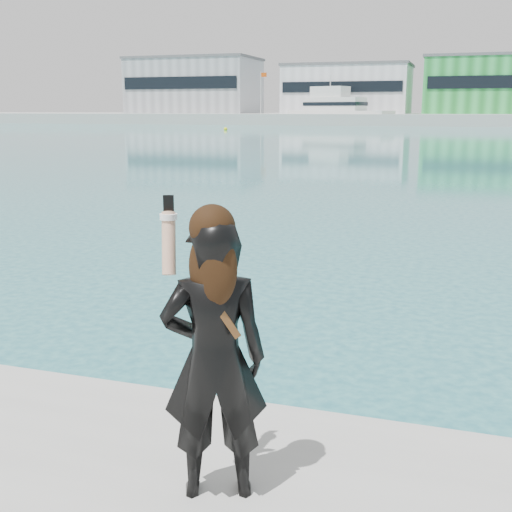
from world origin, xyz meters
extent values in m
cube|color=#9E9E99|center=(0.00, 130.00, 1.00)|extent=(320.00, 40.00, 2.00)
cube|color=gray|center=(-55.00, 128.00, 7.50)|extent=(26.00, 16.00, 11.00)
cube|color=black|center=(-55.00, 119.90, 8.05)|extent=(24.70, 0.20, 2.42)
cube|color=#59595B|center=(-55.00, 128.00, 13.25)|extent=(26.52, 16.32, 0.50)
cube|color=silver|center=(-22.00, 128.00, 6.50)|extent=(24.00, 15.00, 9.00)
cube|color=black|center=(-22.00, 120.40, 6.95)|extent=(22.80, 0.20, 1.98)
cube|color=#59595B|center=(-22.00, 128.00, 11.25)|extent=(24.48, 15.30, 0.50)
cube|color=#218431|center=(8.00, 128.00, 7.00)|extent=(30.00, 16.00, 10.00)
cube|color=black|center=(8.00, 119.90, 7.50)|extent=(28.50, 0.20, 2.20)
cube|color=#59595B|center=(8.00, 128.00, 12.25)|extent=(30.60, 16.32, 0.50)
cylinder|color=silver|center=(-38.00, 121.00, 6.00)|extent=(0.16, 0.16, 8.00)
cube|color=#B9410A|center=(-37.40, 121.00, 9.40)|extent=(1.20, 0.04, 0.80)
cube|color=silver|center=(-21.22, 115.95, 1.30)|extent=(20.12, 11.44, 2.59)
cube|color=silver|center=(-22.24, 116.30, 3.78)|extent=(11.68, 7.81, 2.37)
cube|color=silver|center=(-23.26, 116.65, 5.94)|extent=(7.32, 5.58, 1.94)
cube|color=black|center=(-22.24, 116.30, 3.78)|extent=(11.92, 7.98, 0.65)
cylinder|color=silver|center=(-23.26, 116.65, 7.99)|extent=(0.17, 0.17, 2.16)
sphere|color=#FFFB0D|center=(-30.75, 81.72, 0.00)|extent=(0.50, 0.50, 0.50)
imported|color=black|center=(-0.14, -0.11, 1.55)|extent=(0.64, 0.54, 1.50)
sphere|color=black|center=(-0.13, -0.12, 2.25)|extent=(0.23, 0.23, 0.23)
ellipsoid|color=black|center=(-0.11, -0.17, 2.06)|extent=(0.25, 0.13, 0.40)
cylinder|color=tan|center=(-0.38, -0.10, 2.15)|extent=(0.13, 0.19, 0.32)
cylinder|color=white|center=(-0.40, -0.06, 2.28)|extent=(0.09, 0.09, 0.03)
cube|color=black|center=(-0.41, -0.02, 2.33)|extent=(0.06, 0.03, 0.11)
cube|color=#4C2D14|center=(-0.08, -0.17, 1.85)|extent=(0.20, 0.09, 0.31)
camera|label=1|loc=(1.02, -2.98, 2.81)|focal=45.00mm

